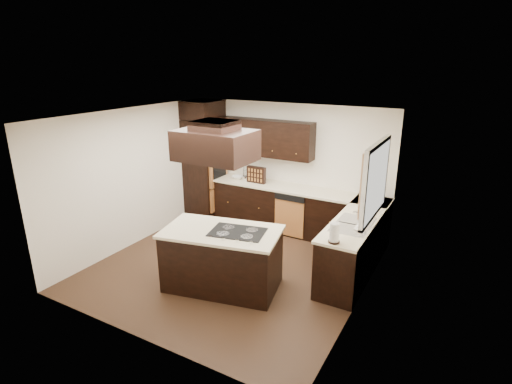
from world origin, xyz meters
TOP-DOWN VIEW (x-y plane):
  - floor at (0.00, 0.00)m, footprint 4.20×4.20m
  - ceiling at (0.00, 0.00)m, footprint 4.20×4.20m
  - wall_back at (0.00, 2.11)m, footprint 4.20×0.02m
  - wall_front at (0.00, -2.11)m, footprint 4.20×0.02m
  - wall_left at (-2.11, 0.00)m, footprint 0.02×4.20m
  - wall_right at (2.11, 0.00)m, footprint 0.02×4.20m
  - oven_column at (-1.78, 1.71)m, footprint 0.65×0.75m
  - wall_oven_face at (-1.43, 1.71)m, footprint 0.05×0.62m
  - base_cabinets_back at (0.03, 1.80)m, footprint 2.93×0.60m
  - base_cabinets_right at (1.80, 0.90)m, footprint 0.60×2.40m
  - countertop_back at (0.03, 1.79)m, footprint 2.93×0.63m
  - countertop_right at (1.79, 0.90)m, footprint 0.63×2.40m
  - upper_cabinets at (-0.43, 1.93)m, footprint 2.00×0.34m
  - dishwasher_front at (0.33, 1.50)m, footprint 0.60×0.05m
  - window_frame at (2.07, 0.55)m, footprint 0.06×1.32m
  - window_pane at (2.10, 0.55)m, footprint 0.00×1.20m
  - curtain_left at (2.01, 0.13)m, footprint 0.02×0.34m
  - curtain_right at (2.01, 0.97)m, footprint 0.02×0.34m
  - sink_rim at (1.80, 0.55)m, footprint 0.52×0.84m
  - island at (0.19, -0.59)m, footprint 1.80×1.23m
  - island_top at (0.19, -0.59)m, footprint 1.87×1.30m
  - cooktop at (0.43, -0.54)m, footprint 0.87×0.67m
  - range_hood at (0.10, -0.55)m, footprint 1.05×0.72m
  - hood_duct at (0.10, -0.55)m, footprint 0.55×0.50m
  - blender_base at (-0.78, 1.75)m, footprint 0.15×0.15m
  - blender_pitcher at (-0.78, 1.75)m, footprint 0.13×0.13m
  - spice_rack at (-0.53, 1.74)m, footprint 0.40×0.11m
  - mixing_bowl at (-1.01, 1.80)m, footprint 0.30×0.30m
  - soap_bottle at (1.80, 0.96)m, footprint 0.09×0.10m
  - paper_towel at (1.75, -0.19)m, footprint 0.14×0.14m

SIDE VIEW (x-z plane):
  - floor at x=0.00m, z-range -0.02..0.00m
  - dishwasher_front at x=0.33m, z-range 0.04..0.76m
  - base_cabinets_back at x=0.03m, z-range 0.00..0.88m
  - base_cabinets_right at x=1.80m, z-range 0.00..0.88m
  - island at x=0.19m, z-range 0.00..0.88m
  - countertop_back at x=0.03m, z-range 0.88..0.92m
  - countertop_right at x=1.79m, z-range 0.88..0.92m
  - island_top at x=0.19m, z-range 0.88..0.92m
  - sink_rim at x=1.80m, z-range 0.92..0.93m
  - cooktop at x=0.43m, z-range 0.92..0.93m
  - mixing_bowl at x=-1.01m, z-range 0.92..0.98m
  - blender_base at x=-0.78m, z-range 0.92..1.02m
  - soap_bottle at x=1.80m, z-range 0.92..1.10m
  - oven_column at x=-1.78m, z-range 0.00..2.12m
  - paper_towel at x=1.75m, z-range 0.92..1.20m
  - spice_rack at x=-0.53m, z-range 0.92..1.25m
  - wall_oven_face at x=-1.43m, z-range 0.73..1.51m
  - blender_pitcher at x=-0.78m, z-range 1.02..1.28m
  - wall_back at x=0.00m, z-range 0.00..2.50m
  - wall_front at x=0.00m, z-range 0.00..2.50m
  - wall_left at x=-2.11m, z-range 0.00..2.50m
  - wall_right at x=2.11m, z-range 0.00..2.50m
  - window_frame at x=2.07m, z-range 1.09..2.21m
  - window_pane at x=2.10m, z-range 1.15..2.15m
  - curtain_left at x=2.01m, z-range 1.25..2.15m
  - curtain_right at x=2.01m, z-range 1.25..2.15m
  - upper_cabinets at x=-0.43m, z-range 1.45..2.17m
  - range_hood at x=0.10m, z-range 1.95..2.37m
  - hood_duct at x=0.10m, z-range 2.37..2.50m
  - ceiling at x=0.00m, z-range 2.50..2.52m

